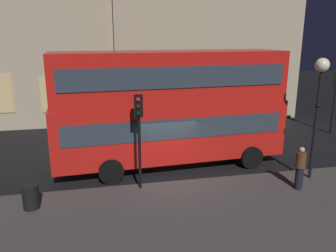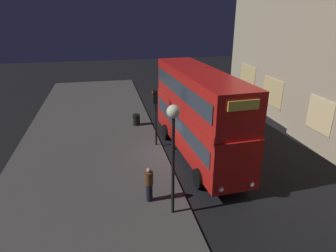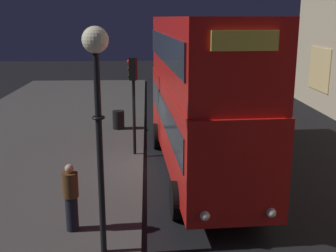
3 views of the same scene
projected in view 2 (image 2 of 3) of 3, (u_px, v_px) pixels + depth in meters
name	position (u px, v px, depth m)	size (l,w,h in m)	color
ground_plane	(174.00, 154.00, 19.19)	(80.00, 80.00, 0.00)	black
sidewalk_slab	(89.00, 161.00, 18.12)	(44.00, 9.56, 0.12)	#423F3D
double_decker_bus	(198.00, 110.00, 18.02)	(10.88, 3.24, 5.41)	red
traffic_light_near_kerb	(155.00, 106.00, 19.21)	(0.37, 0.39, 3.80)	black
street_lamp	(173.00, 132.00, 12.03)	(0.56, 0.56, 5.11)	black
pedestrian	(149.00, 184.00, 13.98)	(0.39, 0.39, 1.77)	black
litter_bin	(136.00, 120.00, 23.53)	(0.57, 0.57, 0.88)	black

